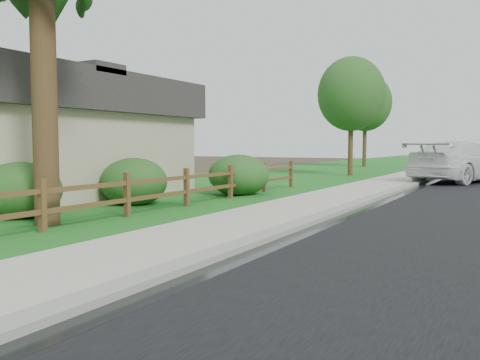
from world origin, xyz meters
The scene contains 14 objects.
ground centered at (0.00, 0.00, 0.00)m, with size 120.00×120.00×0.00m, color #31251B.
curb centered at (0.40, 35.00, 0.06)m, with size 0.40×90.00×0.12m, color gray.
wet_gutter centered at (0.75, 35.00, 0.02)m, with size 0.50×90.00×0.00m, color black.
sidewalk centered at (-0.90, 35.00, 0.05)m, with size 2.20×90.00×0.10m, color #A29A8D.
grass_strip centered at (-2.80, 35.00, 0.03)m, with size 1.60×90.00×0.06m, color #165019.
lawn_near centered at (-8.00, 35.00, 0.02)m, with size 9.00×90.00×0.04m, color #165019.
ranch_fence centered at (-3.60, 6.40, 0.62)m, with size 0.12×16.92×1.10m.
white_suv centered at (2.00, 21.64, 0.95)m, with size 2.61×6.42×1.86m, color silver.
boulder centered at (-6.00, 4.50, 0.32)m, with size 0.95×0.71×0.63m, color brown.
shrub_b centered at (-5.78, 3.97, 0.67)m, with size 1.93×1.93×1.35m, color #1E4619.
shrub_c centered at (-5.22, 7.30, 0.69)m, with size 1.90×1.90×1.37m, color #1E4619.
shrub_d centered at (-3.95, 11.16, 0.71)m, with size 2.08×2.08×1.42m, color #1E4619.
tree_near_left centered at (-3.90, 23.68, 4.51)m, with size 3.70×3.70×6.55m.
tree_mid_left centered at (-6.37, 35.43, 4.99)m, with size 4.04×4.04×7.22m.
Camera 1 is at (4.49, -3.83, 1.75)m, focal length 38.00 mm.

